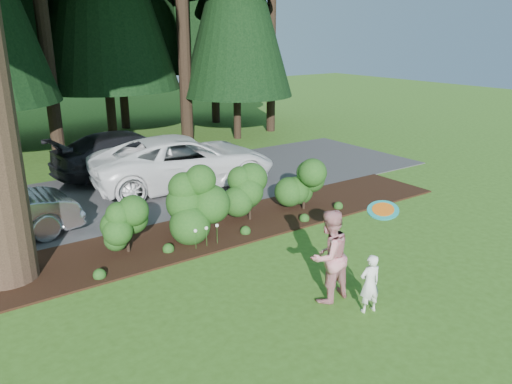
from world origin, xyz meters
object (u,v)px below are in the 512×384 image
car_white_suv (184,161)px  adult (329,256)px  child (370,284)px  frisbee (383,210)px  car_dark_suv (128,153)px

car_white_suv → adult: (-1.20, -8.40, 0.05)m
child → car_white_suv: bearing=-83.1°
adult → frisbee: frisbee is taller
car_dark_suv → child: (0.13, -11.71, -0.24)m
child → adult: (-0.33, 0.78, 0.35)m
child → car_dark_suv: bearing=-77.1°
car_white_suv → child: bearing=-178.2°
car_dark_suv → frisbee: frisbee is taller
car_white_suv → adult: 8.49m
car_dark_suv → frisbee: 11.69m
car_dark_suv → car_white_suv: bearing=-164.5°
car_dark_suv → child: size_ratio=4.69×
car_white_suv → child: (-0.87, -9.19, -0.31)m
child → frisbee: bearing=-152.2°
frisbee → car_dark_suv: bearing=92.1°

